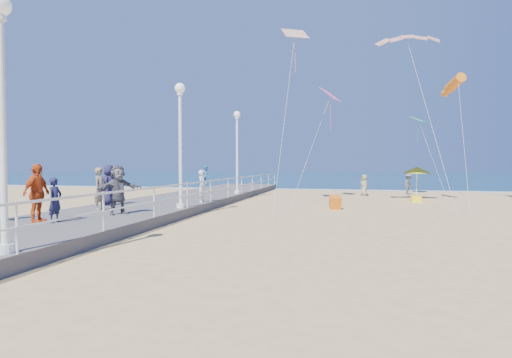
% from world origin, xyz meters
% --- Properties ---
extents(ground, '(160.00, 160.00, 0.00)m').
position_xyz_m(ground, '(0.00, 0.00, 0.00)').
color(ground, '#E3BD76').
rests_on(ground, ground).
extents(ocean, '(160.00, 90.00, 0.05)m').
position_xyz_m(ocean, '(0.00, 65.00, 0.01)').
color(ocean, '#0D344F').
rests_on(ocean, ground).
extents(surf_line, '(160.00, 1.20, 0.04)m').
position_xyz_m(surf_line, '(0.00, 20.50, 0.03)').
color(surf_line, silver).
rests_on(surf_line, ground).
extents(boardwalk, '(5.00, 44.00, 0.40)m').
position_xyz_m(boardwalk, '(-7.50, 0.00, 0.20)').
color(boardwalk, slate).
rests_on(boardwalk, ground).
extents(railing, '(0.05, 42.00, 0.55)m').
position_xyz_m(railing, '(-5.05, 0.00, 1.25)').
color(railing, white).
rests_on(railing, boardwalk).
extents(lamp_post_near, '(0.44, 0.44, 5.32)m').
position_xyz_m(lamp_post_near, '(-5.35, -9.00, 3.66)').
color(lamp_post_near, white).
rests_on(lamp_post_near, boardwalk).
extents(lamp_post_mid, '(0.44, 0.44, 5.32)m').
position_xyz_m(lamp_post_mid, '(-5.35, 0.00, 3.66)').
color(lamp_post_mid, white).
rests_on(lamp_post_mid, boardwalk).
extents(lamp_post_far, '(0.44, 0.44, 5.32)m').
position_xyz_m(lamp_post_far, '(-5.35, 9.00, 3.66)').
color(lamp_post_far, white).
rests_on(lamp_post_far, boardwalk).
extents(woman_holding_toddler, '(0.41, 0.60, 1.59)m').
position_xyz_m(woman_holding_toddler, '(-5.40, 2.75, 1.20)').
color(woman_holding_toddler, silver).
rests_on(woman_holding_toddler, boardwalk).
extents(toddler_held, '(0.38, 0.47, 0.95)m').
position_xyz_m(toddler_held, '(-5.25, 2.90, 1.72)').
color(toddler_held, '#3788CE').
rests_on(toddler_held, boardwalk).
extents(spectator_0, '(0.36, 0.53, 1.44)m').
position_xyz_m(spectator_0, '(-7.53, -4.89, 1.12)').
color(spectator_0, '#1B1C3C').
rests_on(spectator_0, boardwalk).
extents(spectator_3, '(0.54, 1.14, 1.89)m').
position_xyz_m(spectator_3, '(-7.96, -5.17, 1.34)').
color(spectator_3, '#CE4C19').
rests_on(spectator_3, boardwalk).
extents(spectator_4, '(0.73, 0.99, 1.85)m').
position_xyz_m(spectator_4, '(-9.07, 0.44, 1.32)').
color(spectator_4, '#1E1B3C').
rests_on(spectator_4, boardwalk).
extents(spectator_5, '(1.40, 1.73, 1.85)m').
position_xyz_m(spectator_5, '(-6.75, -2.53, 1.33)').
color(spectator_5, '#57565B').
rests_on(spectator_5, boardwalk).
extents(spectator_6, '(0.43, 0.65, 1.75)m').
position_xyz_m(spectator_6, '(-8.24, -1.45, 1.27)').
color(spectator_6, '#85705C').
rests_on(spectator_6, boardwalk).
extents(beach_walker_a, '(1.07, 1.21, 1.63)m').
position_xyz_m(beach_walker_a, '(6.09, 15.77, 0.82)').
color(beach_walker_a, '#59595E').
rests_on(beach_walker_a, ground).
extents(beach_walker_c, '(0.79, 0.90, 1.55)m').
position_xyz_m(beach_walker_c, '(2.81, 14.22, 0.77)').
color(beach_walker_c, gray).
rests_on(beach_walker_c, ground).
extents(box_kite, '(0.67, 0.80, 0.74)m').
position_xyz_m(box_kite, '(1.01, 4.58, 0.30)').
color(box_kite, red).
rests_on(box_kite, ground).
extents(beach_umbrella, '(1.90, 1.90, 2.14)m').
position_xyz_m(beach_umbrella, '(6.10, 12.26, 1.91)').
color(beach_umbrella, white).
rests_on(beach_umbrella, ground).
extents(beach_chair_left, '(0.55, 0.55, 0.40)m').
position_xyz_m(beach_chair_left, '(5.64, 9.54, 0.20)').
color(beach_chair_left, '#FDF21A').
rests_on(beach_chair_left, ground).
extents(kite_parafoil, '(3.19, 0.94, 0.65)m').
position_xyz_m(kite_parafoil, '(4.57, 5.98, 8.81)').
color(kite_parafoil, red).
extents(kite_windsock, '(1.03, 2.81, 1.11)m').
position_xyz_m(kite_windsock, '(7.54, 8.96, 6.90)').
color(kite_windsock, orange).
extents(kite_diamond_pink, '(1.47, 1.66, 0.89)m').
position_xyz_m(kite_diamond_pink, '(0.53, 10.31, 6.75)').
color(kite_diamond_pink, '#DE52AB').
extents(kite_diamond_green, '(1.35, 1.39, 0.46)m').
position_xyz_m(kite_diamond_green, '(6.59, 15.04, 5.54)').
color(kite_diamond_green, '#22A273').
extents(kite_diamond_redwhite, '(1.61, 1.51, 0.77)m').
position_xyz_m(kite_diamond_redwhite, '(-1.22, 5.86, 9.36)').
color(kite_diamond_redwhite, '#D15118').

